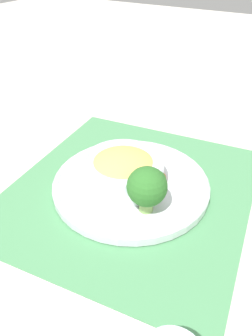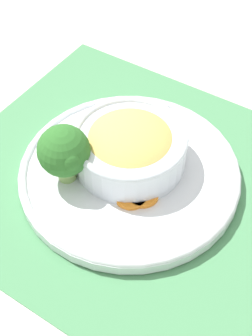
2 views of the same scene
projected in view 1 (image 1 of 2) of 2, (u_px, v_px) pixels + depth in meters
The scene contains 7 objects.
ground_plane at pixel (131, 189), 0.66m from camera, with size 4.00×4.00×0.00m, color beige.
placemat at pixel (131, 188), 0.66m from camera, with size 0.55×0.51×0.00m.
plate at pixel (131, 183), 0.66m from camera, with size 0.31×0.31×0.02m.
bowl at pixel (123, 169), 0.63m from camera, with size 0.16×0.16×0.06m.
broccoli_floret at pixel (147, 187), 0.56m from camera, with size 0.07×0.07×0.09m.
carrot_slice_near at pixel (155, 177), 0.66m from camera, with size 0.05×0.05×0.01m.
carrot_slice_middle at pixel (152, 173), 0.67m from camera, with size 0.05×0.05×0.01m.
Camera 1 is at (0.45, 0.26, 0.42)m, focal length 35.00 mm.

